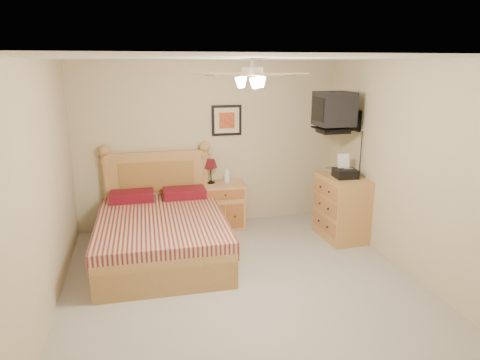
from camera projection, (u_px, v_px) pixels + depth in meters
name	position (u px, v px, depth m)	size (l,w,h in m)	color
floor	(246.00, 292.00, 4.75)	(4.50, 4.50, 0.00)	gray
ceiling	(247.00, 58.00, 4.10)	(4.00, 4.50, 0.04)	white
wall_back	(209.00, 145.00, 6.53)	(4.00, 0.04, 2.50)	#C0B08D
wall_front	(351.00, 293.00, 2.32)	(4.00, 0.04, 2.50)	#C0B08D
wall_left	(38.00, 198.00, 3.96)	(0.04, 4.50, 2.50)	#C0B08D
wall_right	(415.00, 172.00, 4.88)	(0.04, 4.50, 2.50)	#C0B08D
bed	(161.00, 209.00, 5.44)	(1.57, 2.06, 1.34)	#A87441
nightstand	(223.00, 205.00, 6.58)	(0.64, 0.48, 0.69)	#B27D4F
table_lamp	(211.00, 171.00, 6.47)	(0.20, 0.20, 0.37)	maroon
lotion_bottle	(227.00, 175.00, 6.50)	(0.09, 0.09, 0.24)	silver
framed_picture	(227.00, 120.00, 6.48)	(0.46, 0.04, 0.46)	black
dresser	(342.00, 207.00, 6.13)	(0.54, 0.77, 0.91)	#B17839
fax_machine	(346.00, 166.00, 5.93)	(0.30, 0.32, 0.32)	black
magazine_lower	(332.00, 172.00, 6.24)	(0.17, 0.23, 0.02)	beige
magazine_upper	(331.00, 170.00, 6.25)	(0.19, 0.26, 0.02)	gray
wall_tv	(344.00, 111.00, 5.93)	(0.56, 0.46, 0.58)	black
ceiling_fan	(252.00, 74.00, 3.94)	(1.14, 1.14, 0.28)	white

